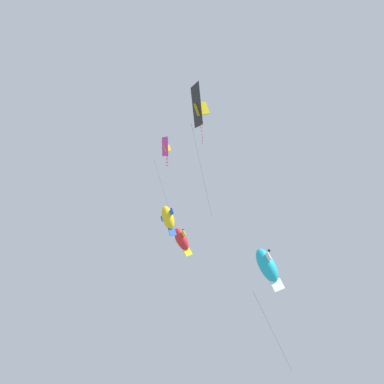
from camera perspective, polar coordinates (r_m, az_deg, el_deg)
The scene contains 5 objects.
kite_delta_low_drifter at distance 35.74m, azimuth 0.64°, elevation 9.14°, with size 3.12×2.68×8.88m.
kite_delta_highest at distance 40.84m, azimuth -2.83°, elevation 4.79°, with size 2.28×2.09×7.42m.
kite_fish_mid_left at distance 41.85m, azimuth -1.13°, elevation -5.08°, with size 1.89×1.66×2.45m.
kite_fish_far_centre at distance 32.14m, azimuth -2.57°, elevation -2.79°, with size 1.31×1.30×1.96m.
kite_fish_near_left at distance 28.79m, azimuth 8.01°, elevation -7.77°, with size 2.65×1.87×6.25m.
Camera 1 is at (26.30, 18.02, 21.08)m, focal length 49.98 mm.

